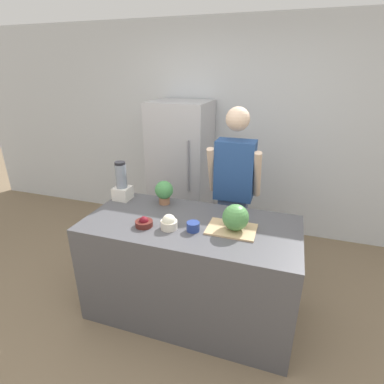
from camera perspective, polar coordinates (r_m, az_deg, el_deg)
The scene contains 12 objects.
ground_plane at distance 2.68m, azimuth -3.45°, elevation -27.05°, with size 14.00×14.00×0.00m, color #7F6B51.
wall_back at distance 3.89m, azimuth 8.09°, elevation 11.36°, with size 8.00×0.06×2.60m.
counter_island at distance 2.65m, azimuth -0.29°, elevation -14.32°, with size 1.73×0.83×0.89m.
refrigerator at distance 3.80m, azimuth -2.03°, elevation 4.21°, with size 0.69×0.67×1.69m.
person at distance 3.03m, azimuth 7.93°, elevation 0.15°, with size 0.51×0.27×1.72m.
cutting_board at distance 2.33m, azimuth 7.54°, elevation -7.02°, with size 0.37×0.27×0.01m.
watermelon at distance 2.27m, azimuth 8.30°, elevation -4.81°, with size 0.20×0.20×0.20m.
bowl_cherries at distance 2.38m, azimuth -9.13°, elevation -5.80°, with size 0.14×0.14×0.08m.
bowl_cream at distance 2.31m, azimuth -4.41°, elevation -5.86°, with size 0.13×0.13×0.12m.
bowl_small_blue at distance 2.29m, azimuth 0.21°, elevation -6.60°, with size 0.10×0.10×0.07m.
blender at distance 2.86m, azimuth -13.22°, elevation 1.40°, with size 0.15×0.15×0.37m.
potted_plant at distance 2.71m, azimuth -5.34°, elevation 0.16°, with size 0.17×0.17×0.22m.
Camera 1 is at (0.68, -1.60, 2.03)m, focal length 28.00 mm.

